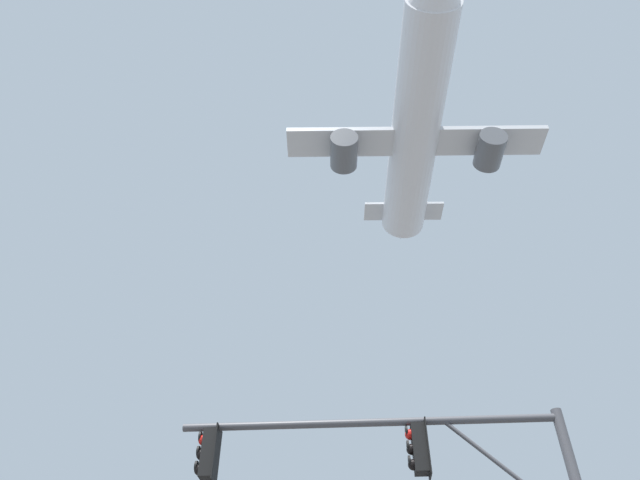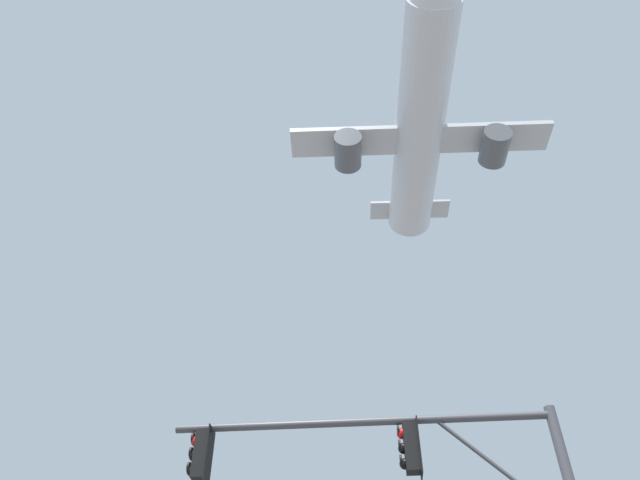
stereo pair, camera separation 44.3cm
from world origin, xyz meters
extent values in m
cylinder|color=#4C4C51|center=(1.54, 6.74, 6.08)|extent=(7.12, 0.95, 0.15)
cylinder|color=#4C4C51|center=(4.02, 6.46, 5.07)|extent=(2.19, 0.33, 2.09)
cube|color=black|center=(-1.45, 7.07, 5.56)|extent=(0.29, 0.35, 0.90)
cylinder|color=black|center=(-1.45, 7.07, 6.07)|extent=(0.05, 0.05, 0.12)
cube|color=black|center=(-1.31, 7.06, 5.56)|extent=(0.08, 0.46, 1.04)
sphere|color=red|center=(-1.59, 7.09, 5.83)|extent=(0.20, 0.20, 0.20)
cylinder|color=black|center=(-1.66, 7.10, 5.89)|extent=(0.06, 0.21, 0.21)
sphere|color=black|center=(-1.59, 7.09, 5.55)|extent=(0.20, 0.20, 0.20)
cylinder|color=black|center=(-1.66, 7.10, 5.61)|extent=(0.06, 0.21, 0.21)
sphere|color=black|center=(-1.59, 7.09, 5.27)|extent=(0.20, 0.20, 0.20)
cylinder|color=black|center=(-1.66, 7.10, 5.33)|extent=(0.06, 0.21, 0.21)
cube|color=black|center=(2.46, 6.64, 5.56)|extent=(0.29, 0.35, 0.90)
cylinder|color=black|center=(2.46, 6.64, 6.07)|extent=(0.05, 0.05, 0.12)
cube|color=black|center=(2.60, 6.62, 5.56)|extent=(0.08, 0.46, 1.04)
sphere|color=red|center=(2.31, 6.65, 5.83)|extent=(0.20, 0.20, 0.20)
cylinder|color=black|center=(2.25, 6.66, 5.89)|extent=(0.06, 0.21, 0.21)
sphere|color=black|center=(2.31, 6.65, 5.55)|extent=(0.20, 0.20, 0.20)
cylinder|color=black|center=(2.25, 6.66, 5.61)|extent=(0.06, 0.21, 0.21)
sphere|color=black|center=(2.31, 6.65, 5.27)|extent=(0.20, 0.20, 0.20)
cylinder|color=black|center=(2.25, 6.66, 5.33)|extent=(0.06, 0.21, 0.21)
cylinder|color=white|center=(8.14, 21.97, 34.51)|extent=(4.56, 19.63, 3.46)
cone|color=white|center=(8.75, 32.66, 34.51)|extent=(3.06, 2.33, 2.94)
cube|color=silver|center=(8.17, 22.51, 33.99)|extent=(18.49, 3.42, 0.39)
cylinder|color=#595B60|center=(13.31, 22.22, 32.95)|extent=(2.09, 2.70, 1.95)
cylinder|color=#595B60|center=(3.03, 22.80, 32.95)|extent=(2.09, 2.70, 1.95)
cube|color=navy|center=(8.62, 30.39, 36.45)|extent=(0.43, 3.04, 4.11)
cube|color=silver|center=(8.63, 30.61, 34.83)|extent=(6.59, 2.31, 0.22)
camera|label=1|loc=(0.15, -3.85, 1.49)|focal=32.48mm
camera|label=2|loc=(0.60, -3.87, 1.49)|focal=32.48mm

